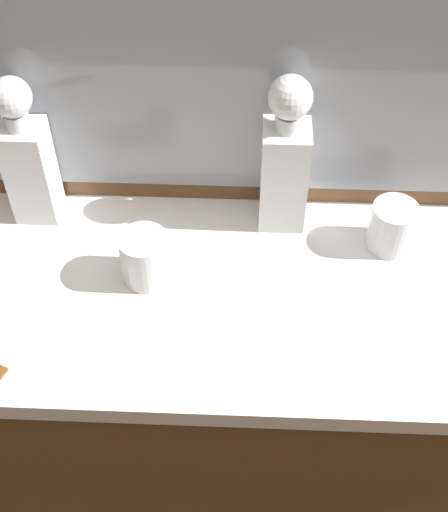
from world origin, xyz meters
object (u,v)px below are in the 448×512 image
at_px(crystal_tumbler_far_left, 145,260).
at_px(crystal_tumbler_center, 392,228).
at_px(crystal_decanter_center, 284,167).
at_px(crystal_decanter_far_left, 29,163).

bearing_deg(crystal_tumbler_far_left, crystal_tumbler_center, 12.34).
distance_m(crystal_decanter_center, crystal_decanter_far_left, 0.46).
distance_m(crystal_decanter_far_left, crystal_tumbler_center, 0.67).
xyz_separation_m(crystal_decanter_center, crystal_decanter_far_left, (-0.46, 0.00, -0.01)).
height_order(crystal_tumbler_center, crystal_tumbler_far_left, crystal_tumbler_far_left).
xyz_separation_m(crystal_decanter_center, crystal_tumbler_center, (0.20, -0.06, -0.08)).
xyz_separation_m(crystal_decanter_far_left, crystal_tumbler_center, (0.66, -0.06, -0.08)).
bearing_deg(crystal_tumbler_far_left, crystal_decanter_far_left, 144.81).
bearing_deg(crystal_decanter_far_left, crystal_tumbler_far_left, -35.19).
bearing_deg(crystal_tumbler_far_left, crystal_decanter_center, 33.55).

